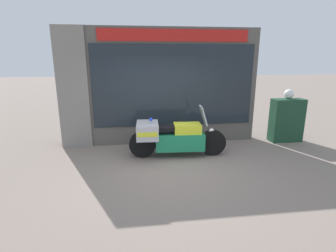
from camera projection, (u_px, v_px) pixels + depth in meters
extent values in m
plane|color=gray|center=(170.00, 168.00, 6.07)|extent=(60.00, 60.00, 0.00)
cube|color=#56514C|center=(160.00, 87.00, 7.57)|extent=(5.63, 0.40, 3.28)
cube|color=gray|center=(75.00, 88.00, 7.29)|extent=(0.83, 0.55, 3.28)
cube|color=#1E262D|center=(174.00, 86.00, 7.40)|extent=(4.58, 0.02, 2.28)
cube|color=red|center=(175.00, 35.00, 7.04)|extent=(4.12, 0.03, 0.32)
cube|color=slate|center=(172.00, 132.00, 7.97)|extent=(4.36, 0.30, 0.55)
cube|color=silver|center=(171.00, 102.00, 7.87)|extent=(4.36, 0.02, 1.31)
cube|color=beige|center=(172.00, 80.00, 7.57)|extent=(4.36, 0.30, 0.02)
cube|color=navy|center=(115.00, 80.00, 7.35)|extent=(0.18, 0.04, 0.06)
cube|color=maroon|center=(144.00, 79.00, 7.46)|extent=(0.18, 0.04, 0.06)
cube|color=black|center=(172.00, 79.00, 7.56)|extent=(0.18, 0.04, 0.06)
cube|color=#C68E19|center=(199.00, 79.00, 7.66)|extent=(0.18, 0.04, 0.06)
cube|color=#195623|center=(226.00, 78.00, 7.77)|extent=(0.18, 0.04, 0.06)
cube|color=orange|center=(138.00, 120.00, 7.67)|extent=(0.19, 0.03, 0.27)
cube|color=#2D8E42|center=(205.00, 118.00, 7.93)|extent=(0.19, 0.02, 0.27)
cylinder|color=black|center=(213.00, 143.00, 6.78)|extent=(0.68, 0.18, 0.67)
cylinder|color=black|center=(142.00, 144.00, 6.64)|extent=(0.68, 0.18, 0.67)
cube|color=#1E8456|center=(180.00, 141.00, 6.70)|extent=(1.26, 0.56, 0.43)
cube|color=yellow|center=(187.00, 129.00, 6.63)|extent=(0.69, 0.48, 0.26)
cube|color=black|center=(169.00, 128.00, 6.59)|extent=(0.73, 0.41, 0.10)
cube|color=#B7B7BC|center=(147.00, 130.00, 6.56)|extent=(0.58, 0.80, 0.38)
cube|color=yellow|center=(147.00, 130.00, 6.56)|extent=(0.53, 0.80, 0.11)
cube|color=#B2BCC6|center=(203.00, 115.00, 6.57)|extent=(0.20, 0.35, 0.49)
sphere|color=white|center=(211.00, 131.00, 6.69)|extent=(0.14, 0.14, 0.14)
sphere|color=blue|center=(151.00, 119.00, 6.49)|extent=(0.09, 0.09, 0.09)
cube|color=#193D28|center=(286.00, 120.00, 7.85)|extent=(0.94, 0.41, 1.29)
sphere|color=white|center=(289.00, 94.00, 7.72)|extent=(0.28, 0.28, 0.28)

